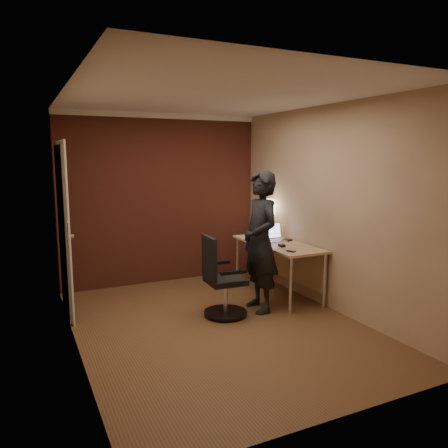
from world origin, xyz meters
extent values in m
plane|color=brown|center=(0.00, 0.00, 0.00)|extent=(4.00, 4.00, 0.00)
plane|color=white|center=(0.00, 0.00, 2.50)|extent=(4.00, 4.00, 0.00)
plane|color=tan|center=(0.00, 2.00, 1.25)|extent=(3.00, 0.00, 3.00)
plane|color=tan|center=(0.00, -2.00, 1.25)|extent=(3.00, 0.00, 3.00)
plane|color=tan|center=(-1.50, 0.00, 1.25)|extent=(0.00, 4.00, 4.00)
plane|color=tan|center=(1.50, 0.00, 1.25)|extent=(0.00, 4.00, 4.00)
cube|color=brown|center=(0.00, 1.97, 1.25)|extent=(2.98, 0.06, 2.50)
cube|color=silver|center=(0.00, 1.96, 2.46)|extent=(3.00, 0.08, 0.08)
cube|color=silver|center=(0.00, -1.96, 2.46)|extent=(3.00, 0.08, 0.08)
cube|color=silver|center=(-1.46, 0.00, 2.46)|extent=(0.08, 4.00, 0.08)
cube|color=silver|center=(1.46, 0.00, 2.46)|extent=(0.08, 4.00, 0.08)
cube|color=silver|center=(-1.48, 1.10, 1.00)|extent=(0.05, 0.82, 2.02)
cube|color=silver|center=(-1.46, 1.10, 1.00)|extent=(0.02, 0.92, 2.12)
cylinder|color=silver|center=(-1.43, 0.77, 1.00)|extent=(0.05, 0.05, 0.05)
cube|color=silver|center=(-1.49, 0.45, 1.15)|extent=(0.02, 0.08, 0.12)
cube|color=tan|center=(1.18, 0.61, 0.71)|extent=(0.60, 1.50, 0.03)
cube|color=tan|center=(1.46, 0.61, 0.43)|extent=(0.02, 1.38, 0.54)
cylinder|color=silver|center=(0.93, -0.08, 0.35)|extent=(0.04, 0.04, 0.70)
cylinder|color=silver|center=(0.93, 1.30, 0.35)|extent=(0.04, 0.04, 0.70)
cylinder|color=silver|center=(1.43, -0.08, 0.35)|extent=(0.04, 0.04, 0.70)
cylinder|color=silver|center=(1.43, 1.30, 0.35)|extent=(0.04, 0.04, 0.70)
cube|color=silver|center=(1.31, 1.18, 0.74)|extent=(0.11, 0.11, 0.01)
cylinder|color=silver|center=(1.31, 1.18, 0.90)|extent=(0.01, 0.01, 0.30)
cube|color=white|center=(1.31, 1.18, 1.16)|extent=(0.22, 0.22, 0.22)
cube|color=silver|center=(1.21, 0.74, 0.74)|extent=(0.33, 0.24, 0.01)
cube|color=silver|center=(1.22, 0.86, 0.85)|extent=(0.33, 0.06, 0.22)
cube|color=#B2CCF2|center=(1.22, 0.85, 0.85)|extent=(0.30, 0.05, 0.19)
cube|color=gray|center=(1.21, 0.73, 0.75)|extent=(0.28, 0.14, 0.00)
cube|color=black|center=(1.09, 0.38, 0.75)|extent=(0.07, 0.11, 0.03)
cube|color=black|center=(1.03, 0.07, 0.73)|extent=(0.09, 0.13, 0.01)
cube|color=black|center=(1.38, 0.68, 0.74)|extent=(0.12, 0.13, 0.02)
cylinder|color=black|center=(0.21, 0.22, 0.04)|extent=(0.52, 0.52, 0.03)
cylinder|color=silver|center=(0.21, 0.22, 0.23)|extent=(0.06, 0.06, 0.39)
cube|color=black|center=(0.21, 0.22, 0.43)|extent=(0.45, 0.45, 0.06)
cube|color=black|center=(0.01, 0.23, 0.72)|extent=(0.07, 0.39, 0.51)
cube|color=black|center=(0.22, 0.45, 0.59)|extent=(0.32, 0.06, 0.04)
cube|color=black|center=(0.20, -0.02, 0.59)|extent=(0.32, 0.06, 0.04)
imported|color=black|center=(0.68, 0.22, 0.86)|extent=(0.44, 0.65, 1.71)
camera|label=1|loc=(-1.95, -4.27, 1.88)|focal=35.00mm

